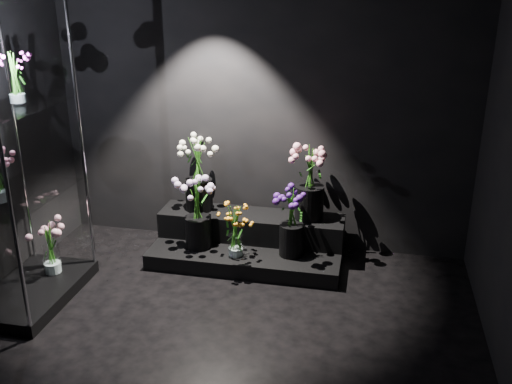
# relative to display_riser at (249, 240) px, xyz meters

# --- Properties ---
(floor) EXTENTS (4.00, 4.00, 0.00)m
(floor) POSITION_rel_display_riser_xyz_m (0.04, -1.64, -0.16)
(floor) COLOR black
(floor) RESTS_ON ground
(wall_back) EXTENTS (4.00, 0.00, 4.00)m
(wall_back) POSITION_rel_display_riser_xyz_m (0.04, 0.36, 1.24)
(wall_back) COLOR black
(wall_back) RESTS_ON floor
(display_riser) EXTENTS (1.79, 0.79, 0.40)m
(display_riser) POSITION_rel_display_riser_xyz_m (0.00, 0.00, 0.00)
(display_riser) COLOR black
(display_riser) RESTS_ON floor
(display_case) EXTENTS (0.65, 1.08, 2.38)m
(display_case) POSITION_rel_display_riser_xyz_m (-1.62, -1.12, 1.03)
(display_case) COLOR black
(display_case) RESTS_ON floor
(bouquet_orange_bells) EXTENTS (0.25, 0.25, 0.48)m
(bouquet_orange_bells) POSITION_rel_display_riser_xyz_m (-0.06, -0.29, 0.23)
(bouquet_orange_bells) COLOR white
(bouquet_orange_bells) RESTS_ON display_riser
(bouquet_lilac) EXTENTS (0.49, 0.49, 0.68)m
(bouquet_lilac) POSITION_rel_display_riser_xyz_m (-0.45, -0.19, 0.38)
(bouquet_lilac) COLOR black
(bouquet_lilac) RESTS_ON display_riser
(bouquet_purple) EXTENTS (0.37, 0.37, 0.63)m
(bouquet_purple) POSITION_rel_display_riser_xyz_m (0.44, -0.18, 0.34)
(bouquet_purple) COLOR black
(bouquet_purple) RESTS_ON display_riser
(bouquet_cream_roses) EXTENTS (0.43, 0.43, 0.75)m
(bouquet_cream_roses) POSITION_rel_display_riser_xyz_m (-0.52, 0.12, 0.65)
(bouquet_cream_roses) COLOR black
(bouquet_cream_roses) RESTS_ON display_riser
(bouquet_pink_roses) EXTENTS (0.40, 0.40, 0.70)m
(bouquet_pink_roses) POSITION_rel_display_riser_xyz_m (0.55, 0.13, 0.62)
(bouquet_pink_roses) COLOR black
(bouquet_pink_roses) RESTS_ON display_riser
(bouquet_case_magenta) EXTENTS (0.30, 0.30, 0.38)m
(bouquet_case_magenta) POSITION_rel_display_riser_xyz_m (-1.61, -0.95, 1.66)
(bouquet_case_magenta) COLOR white
(bouquet_case_magenta) RESTS_ON display_case
(bouquet_case_base_pink) EXTENTS (0.32, 0.32, 0.48)m
(bouquet_case_base_pink) POSITION_rel_display_riser_xyz_m (-1.57, -0.87, 0.20)
(bouquet_case_base_pink) COLOR white
(bouquet_case_base_pink) RESTS_ON display_case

